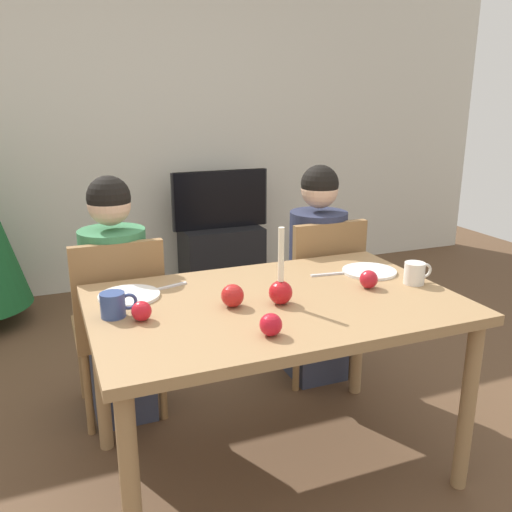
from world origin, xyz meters
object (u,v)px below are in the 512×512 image
Objects in this scene: tv at (220,199)px; plate_right at (369,271)px; dining_table at (275,319)px; person_right_child at (317,278)px; person_left_child at (117,305)px; apple_by_left_plate at (271,325)px; apple_near_candle at (233,296)px; chair_right at (319,290)px; mug_right at (415,273)px; apple_by_right_mug at (369,279)px; tv_stand at (221,256)px; candle_centerpiece at (282,288)px; apple_far_edge at (141,311)px; plate_left at (129,296)px; mug_left at (114,305)px; chair_left at (119,319)px.

tv is 2.15m from plate_right.
dining_table is 1.19× the size of person_right_child.
person_left_child reaches higher than tv.
person_right_child is 4.92× the size of plate_right.
apple_by_left_plate reaches higher than dining_table.
plate_right is 2.76× the size of apple_near_candle.
dining_table is 2.36m from tv.
chair_right is at bearing 41.25° from apple_near_candle.
chair_right is 0.72m from mug_right.
apple_by_right_mug is at bearing -1.26° from apple_near_candle.
dining_table is 2.19× the size of tv_stand.
apple_far_edge is at bearing 176.29° from candle_centerpiece.
person_right_child is at bearing 89.64° from plate_right.
person_right_child reaches higher than plate_right.
mug_right is at bearing -13.90° from plate_left.
candle_centerpiece is at bearing -52.58° from person_left_child.
person_left_child is 1.17m from plate_right.
mug_left is at bearing -175.22° from plate_right.
apple_near_candle is (0.42, -0.06, -0.00)m from mug_left.
plate_right is (1.04, -0.49, 0.19)m from person_left_child.
dining_table is 10.84× the size of mug_right.
candle_centerpiece is at bearing -84.49° from dining_table.
chair_right reaches higher than apple_near_candle.
apple_by_right_mug is (-0.13, -2.32, 0.55)m from tv_stand.
apple_by_left_plate is (-0.68, -2.60, 0.08)m from tv.
apple_far_edge is (-1.05, -2.32, 0.08)m from tv.
candle_centerpiece is (0.00, -0.05, 0.15)m from dining_table.
chair_left reaches higher than plate_left.
dining_table is 1.19× the size of person_left_child.
person_right_child is (1.05, 0.00, 0.00)m from person_left_child.
mug_right is 1.70× the size of apple_by_left_plate.
candle_centerpiece is (0.53, -0.66, 0.30)m from chair_left.
apple_by_left_plate is (0.45, -0.35, -0.01)m from mug_left.
chair_left is at bearing 128.77° from candle_centerpiece.
mug_left is at bearing 174.60° from dining_table.
mug_left is at bearing 139.47° from apple_far_edge.
person_right_child is at bearing 21.21° from plate_left.
plate_left reaches higher than dining_table.
tv_stand is at bearing 89.73° from plate_right.
plate_left is at bearing -160.35° from chair_right.
apple_near_candle is at bearing 1.14° from apple_far_edge.
tv_stand is (0.01, 1.69, -0.27)m from chair_right.
dining_table is at bearing 175.73° from mug_right.
candle_centerpiece is (-0.52, -0.66, 0.30)m from chair_right.
tv reaches higher than tv_stand.
chair_left is 0.77× the size of person_right_child.
apple_by_left_plate is (-0.15, -0.25, -0.02)m from candle_centerpiece.
mug_right is at bearing 0.26° from candle_centerpiece.
mug_right is (0.09, -0.65, 0.28)m from chair_right.
person_right_child is at bearing 1.77° from chair_left.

